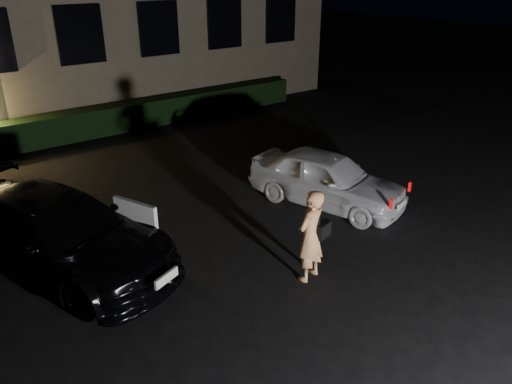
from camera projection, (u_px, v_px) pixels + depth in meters
ground at (340, 292)px, 8.20m from camera, size 80.00×80.00×0.00m
hedge at (97, 122)px, 15.62m from camera, size 15.00×0.70×0.85m
sedan at (58, 233)px, 8.62m from camera, size 3.49×5.04×1.36m
hatch at (327, 178)px, 11.00m from camera, size 2.37×3.79×1.20m
man at (311, 236)px, 8.24m from camera, size 0.74×0.54×1.63m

